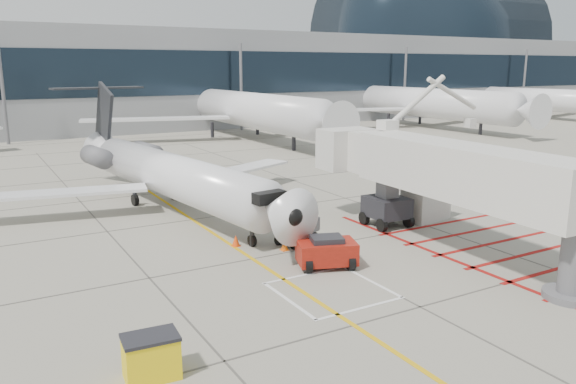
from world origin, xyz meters
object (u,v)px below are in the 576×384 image
pushback_tug (327,251)px  spill_bin (151,356)px  regional_jet (187,156)px  jet_bridge (462,183)px

pushback_tug → spill_bin: bearing=-131.7°
regional_jet → spill_bin: 17.94m
regional_jet → spill_bin: bearing=-120.9°
jet_bridge → spill_bin: size_ratio=11.46×
pushback_tug → spill_bin: 10.86m
pushback_tug → spill_bin: pushback_tug is taller
regional_jet → spill_bin: (-7.10, -16.19, -3.09)m
regional_jet → jet_bridge: 15.49m
jet_bridge → pushback_tug: size_ratio=6.80×
jet_bridge → spill_bin: 16.63m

